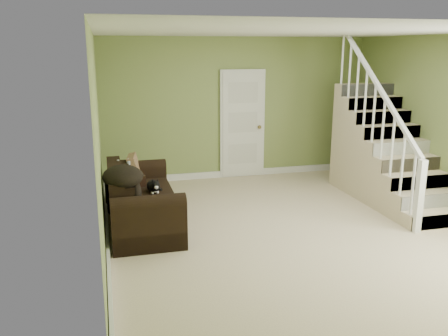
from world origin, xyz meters
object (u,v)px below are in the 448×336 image
sofa (139,203)px  cat (154,186)px  side_table (125,193)px  banana (163,201)px

sofa → cat: bearing=9.6°
sofa → side_table: bearing=106.2°
side_table → banana: 1.13m
cat → side_table: bearing=120.4°
sofa → banana: (0.27, -0.47, 0.16)m
side_table → cat: side_table is taller
sofa → banana: sofa is taller
cat → banana: (0.07, -0.51, -0.06)m
sofa → side_table: 0.58m
sofa → cat: (0.21, 0.04, 0.22)m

